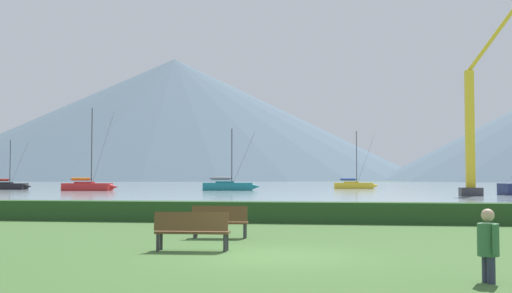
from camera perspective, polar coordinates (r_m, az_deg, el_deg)
ground_plane at (r=15.08m, az=1.20°, el=-9.48°), size 1000.00×1000.00×0.00m
harbor_water at (r=151.86m, az=8.14°, el=-3.33°), size 320.00×246.00×0.00m
hedge_line at (r=25.95m, az=4.47°, el=-5.72°), size 80.00×1.20×0.81m
sailboat_slip_1 at (r=88.67m, az=-2.42°, el=-3.43°), size 7.86×3.60×8.37m
sailboat_slip_2 at (r=103.45m, az=8.51°, el=-3.33°), size 6.99×2.57×9.01m
sailboat_slip_3 at (r=101.85m, az=-20.80°, el=-3.21°), size 6.72×2.33×7.22m
sailboat_slip_4 at (r=89.59m, az=-14.38°, el=-3.34°), size 7.43×2.67×11.00m
park_bench_near_path at (r=19.32m, az=-3.15°, el=-6.40°), size 1.66×0.63×0.95m
park_bench_under_tree at (r=16.02m, az=-5.58°, el=-7.14°), size 1.82×0.57×0.95m
person_seated_viewer at (r=11.89m, az=19.50°, el=-7.83°), size 0.36×0.55×1.25m
dock_crane at (r=66.22m, az=18.33°, el=0.90°), size 6.77×2.00×19.87m
distant_hill_central_peak at (r=416.63m, az=-7.10°, el=2.36°), size 311.59×311.59×76.52m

